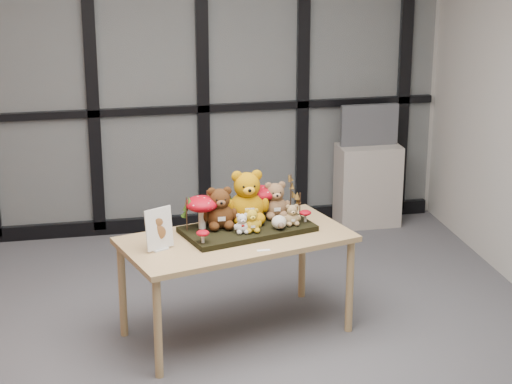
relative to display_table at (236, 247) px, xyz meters
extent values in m
plane|color=#59595E|center=(-0.36, -0.43, -0.61)|extent=(5.00, 5.00, 0.00)
plane|color=#ADAAA3|center=(-0.36, 2.07, 0.79)|extent=(5.00, 0.00, 5.00)
plane|color=#ADAAA3|center=(-0.36, -2.93, 0.79)|extent=(5.00, 0.00, 5.00)
cube|color=#2D383F|center=(-0.36, 2.04, 0.79)|extent=(4.90, 0.02, 2.70)
cube|color=black|center=(-0.36, 2.04, -0.55)|extent=(4.90, 0.06, 0.12)
cube|color=black|center=(-0.36, 2.04, 0.44)|extent=(4.90, 0.06, 0.06)
cube|color=black|center=(-0.81, 2.04, 0.79)|extent=(0.10, 0.06, 2.70)
cube|color=black|center=(0.09, 2.04, 0.79)|extent=(0.10, 0.06, 2.70)
cube|color=black|center=(0.94, 2.04, 0.79)|extent=(0.10, 0.06, 2.70)
cube|color=black|center=(1.84, 2.04, 0.79)|extent=(0.10, 0.06, 2.70)
cube|color=tan|center=(0.00, 0.00, 0.05)|extent=(1.58, 1.09, 0.04)
cylinder|color=tan|center=(-0.56, -0.48, -0.29)|extent=(0.05, 0.05, 0.64)
cylinder|color=tan|center=(-0.73, 0.11, -0.29)|extent=(0.05, 0.05, 0.64)
cylinder|color=tan|center=(0.73, -0.11, -0.29)|extent=(0.05, 0.05, 0.64)
cylinder|color=tan|center=(0.56, 0.48, -0.29)|extent=(0.05, 0.05, 0.64)
cube|color=black|center=(0.09, 0.08, 0.09)|extent=(0.91, 0.62, 0.04)
cube|color=silver|center=(-0.50, -0.12, 0.07)|extent=(0.12, 0.10, 0.01)
cube|color=white|center=(-0.50, -0.12, 0.21)|extent=(0.18, 0.12, 0.26)
ellipsoid|color=brown|center=(-0.50, -0.13, 0.18)|extent=(0.08, 0.01, 0.09)
ellipsoid|color=brown|center=(-0.50, -0.13, 0.25)|extent=(0.05, 0.01, 0.05)
cube|color=white|center=(0.12, -0.26, 0.07)|extent=(0.08, 0.03, 0.00)
cube|color=#A89F96|center=(1.49, 1.85, -0.25)|extent=(0.53, 0.31, 0.71)
cube|color=#515359|center=(1.49, 1.87, 0.28)|extent=(0.50, 0.05, 0.35)
cube|color=black|center=(1.49, 1.85, 0.28)|extent=(0.44, 0.00, 0.29)
camera|label=1|loc=(-0.97, -5.42, 2.16)|focal=65.00mm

